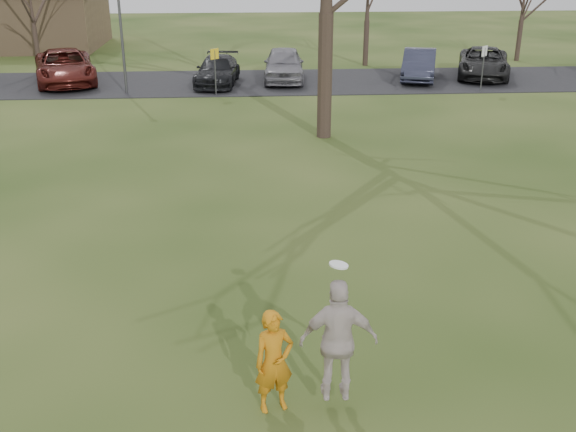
# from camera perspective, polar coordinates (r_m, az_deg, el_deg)

# --- Properties ---
(ground) EXTENTS (120.00, 120.00, 0.00)m
(ground) POSITION_cam_1_polar(r_m,az_deg,el_deg) (10.26, 1.56, -16.40)
(ground) COLOR #1E380F
(ground) RESTS_ON ground
(parking_strip) EXTENTS (62.00, 6.50, 0.04)m
(parking_strip) POSITION_cam_1_polar(r_m,az_deg,el_deg) (33.60, -2.44, 11.23)
(parking_strip) COLOR black
(parking_strip) RESTS_ON ground
(player_defender) EXTENTS (0.67, 0.54, 1.61)m
(player_defender) POSITION_cam_1_polar(r_m,az_deg,el_deg) (9.90, -1.19, -12.19)
(player_defender) COLOR #C0720F
(player_defender) RESTS_ON ground
(car_2) EXTENTS (4.09, 6.20, 1.58)m
(car_2) POSITION_cam_1_polar(r_m,az_deg,el_deg) (34.70, -18.32, 11.87)
(car_2) COLOR #521813
(car_2) RESTS_ON parking_strip
(car_3) EXTENTS (2.30, 4.66, 1.30)m
(car_3) POSITION_cam_1_polar(r_m,az_deg,el_deg) (32.96, -5.98, 12.11)
(car_3) COLOR black
(car_3) RESTS_ON parking_strip
(car_4) EXTENTS (2.17, 4.78, 1.59)m
(car_4) POSITION_cam_1_polar(r_m,az_deg,el_deg) (33.66, -0.35, 12.68)
(car_4) COLOR slate
(car_4) RESTS_ON parking_strip
(car_5) EXTENTS (2.71, 4.68, 1.46)m
(car_5) POSITION_cam_1_polar(r_m,az_deg,el_deg) (34.58, 11.01, 12.43)
(car_5) COLOR #2A2D3F
(car_5) RESTS_ON parking_strip
(car_6) EXTENTS (3.89, 5.69, 1.45)m
(car_6) POSITION_cam_1_polar(r_m,az_deg,el_deg) (35.95, 16.19, 12.33)
(car_6) COLOR black
(car_6) RESTS_ON parking_strip
(catching_play) EXTENTS (1.13, 0.59, 2.08)m
(catching_play) POSITION_cam_1_polar(r_m,az_deg,el_deg) (9.70, 4.30, -10.45)
(catching_play) COLOR beige
(catching_play) RESTS_ON ground
(lamp_post) EXTENTS (0.34, 0.34, 6.27)m
(lamp_post) POSITION_cam_1_polar(r_m,az_deg,el_deg) (31.01, -14.10, 17.08)
(lamp_post) COLOR #47474C
(lamp_post) RESTS_ON ground
(sign_yellow) EXTENTS (0.35, 0.35, 2.08)m
(sign_yellow) POSITION_cam_1_polar(r_m,az_deg,el_deg) (30.41, -6.19, 12.70)
(sign_yellow) COLOR #47474C
(sign_yellow) RESTS_ON ground
(sign_white) EXTENTS (0.35, 0.35, 2.08)m
(sign_white) POSITION_cam_1_polar(r_m,az_deg,el_deg) (32.24, 16.18, 12.52)
(sign_white) COLOR #47474C
(sign_white) RESTS_ON ground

